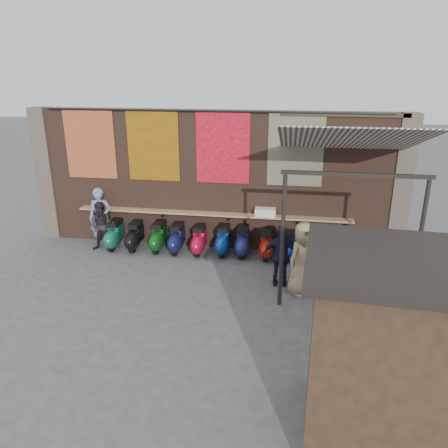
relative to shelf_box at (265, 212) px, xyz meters
name	(u,v)px	position (x,y,z in m)	size (l,w,h in m)	color
ground	(195,285)	(-1.55, -2.30, -1.24)	(70.00, 70.00, 0.00)	#474749
brick_wall	(214,181)	(-1.55, 0.40, 0.76)	(10.00, 0.40, 4.00)	brown
pier_left	(48,174)	(-6.75, 0.40, 0.76)	(0.50, 0.50, 4.00)	#4C4238
pier_right	(401,188)	(3.65, 0.40, 0.76)	(0.50, 0.50, 4.00)	#4C4238
eating_counter	(212,214)	(-1.55, 0.03, -0.14)	(8.00, 0.32, 0.05)	#9E7A51
shelf_box	(265,212)	(0.00, 0.00, 0.00)	(0.58, 0.31, 0.23)	white
tapestry_redgold	(90,144)	(-5.15, 0.18, 1.76)	(1.50, 0.02, 2.00)	maroon
tapestry_sun	(153,146)	(-3.25, 0.18, 1.76)	(1.50, 0.02, 2.00)	orange
tapestry_orange	(223,148)	(-1.25, 0.18, 1.76)	(1.50, 0.02, 2.00)	red
tapestry_multi	(296,150)	(0.75, 0.18, 1.76)	(1.50, 0.02, 2.00)	#225C7F
hang_rail	(212,111)	(-1.55, 0.17, 2.74)	(0.06, 0.06, 9.50)	black
scooter_stool_0	(115,235)	(-4.42, -0.34, -0.82)	(0.40, 0.88, 0.84)	#175D4E
scooter_stool_1	(135,236)	(-3.78, -0.33, -0.83)	(0.39, 0.86, 0.82)	black
scooter_stool_2	(159,237)	(-3.07, -0.31, -0.82)	(0.40, 0.89, 0.85)	#0E4814
scooter_stool_3	(177,239)	(-2.51, -0.34, -0.82)	(0.39, 0.87, 0.83)	#121644
scooter_stool_4	(199,240)	(-1.85, -0.33, -0.83)	(0.38, 0.85, 0.81)	#B50D2E
scooter_stool_5	(223,240)	(-1.16, -0.26, -0.83)	(0.39, 0.87, 0.83)	navy
scooter_stool_6	(243,242)	(-0.59, -0.26, -0.83)	(0.39, 0.87, 0.83)	navy
scooter_stool_7	(266,244)	(0.08, -0.33, -0.84)	(0.38, 0.84, 0.79)	#9B180E
scooter_stool_8	(291,246)	(0.76, -0.28, -0.86)	(0.36, 0.80, 0.76)	navy
diner_left	(101,218)	(-4.82, -0.30, -0.33)	(0.66, 0.43, 1.81)	#7888AF
diner_right	(102,226)	(-4.69, -0.52, -0.50)	(0.72, 0.56, 1.48)	black
shopper_navy	(281,256)	(0.54, -1.97, -0.45)	(0.93, 0.39, 1.58)	black
shopper_grey	(365,277)	(2.38, -2.74, -0.48)	(0.98, 0.56, 1.52)	#4E4F52
shopper_tan	(303,259)	(1.05, -2.29, -0.34)	(0.88, 0.57, 1.79)	#9B8662
market_stall	(404,358)	(2.32, -6.44, 0.12)	(2.51, 1.88, 2.72)	black
stall_roof	(419,264)	(2.32, -6.44, 1.54)	(2.81, 2.16, 0.12)	black
stall_sign	(399,286)	(2.39, -5.47, 0.73)	(1.20, 0.04, 0.50)	gold
stall_shelf	(391,340)	(2.39, -5.47, -0.25)	(2.08, 0.10, 0.06)	#473321
awning_canvas	(350,139)	(1.95, -1.40, 2.31)	(3.20, 3.40, 0.03)	beige
awning_ledger	(345,114)	(1.95, 0.19, 2.71)	(3.30, 0.08, 0.12)	#33261C
awning_header	(356,175)	(1.95, -2.90, 1.84)	(3.00, 0.08, 0.08)	black
awning_post_left	(282,241)	(0.55, -2.90, 0.31)	(0.09, 0.09, 3.10)	black
awning_post_right	(418,249)	(3.35, -2.90, 0.31)	(0.09, 0.09, 3.10)	black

